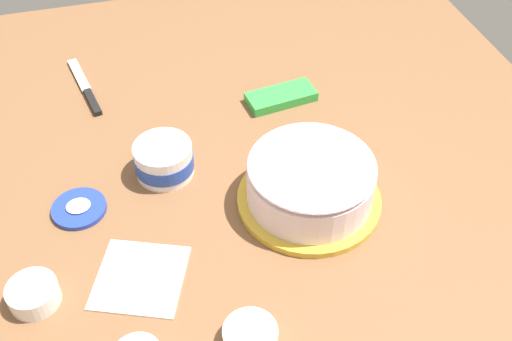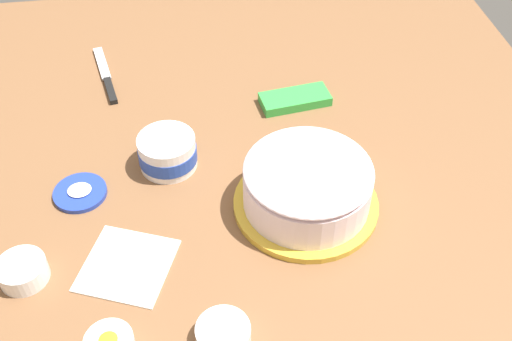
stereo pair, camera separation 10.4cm
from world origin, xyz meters
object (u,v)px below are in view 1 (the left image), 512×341
at_px(frosting_tub, 164,159).
at_px(paper_napkin, 140,277).
at_px(sprinkle_bowl_green, 33,293).
at_px(candy_box_lower, 281,97).
at_px(frosted_cake, 310,182).
at_px(spreading_knife, 87,91).
at_px(frosting_tub_lid, 79,208).
at_px(sprinkle_bowl_rainbow, 250,336).

xyz_separation_m(frosting_tub, paper_napkin, (-0.08, -0.25, -0.03)).
bearing_deg(sprinkle_bowl_green, candy_box_lower, 36.39).
bearing_deg(sprinkle_bowl_green, frosted_cake, 10.22).
bearing_deg(paper_napkin, sprinkle_bowl_green, 179.80).
xyz_separation_m(spreading_knife, candy_box_lower, (0.43, -0.15, 0.01)).
bearing_deg(spreading_knife, candy_box_lower, -19.13).
xyz_separation_m(frosted_cake, frosting_tub_lid, (-0.43, 0.09, -0.05)).
bearing_deg(frosting_tub, sprinkle_bowl_rainbow, -80.74).
height_order(sprinkle_bowl_green, candy_box_lower, sprinkle_bowl_green).
bearing_deg(candy_box_lower, frosting_tub, -159.02).
distance_m(spreading_knife, paper_napkin, 0.56).
height_order(frosted_cake, frosting_tub_lid, frosted_cake).
xyz_separation_m(frosting_tub, sprinkle_bowl_green, (-0.26, -0.25, -0.02)).
distance_m(frosting_tub, sprinkle_bowl_green, 0.36).
bearing_deg(paper_napkin, frosting_tub_lid, 116.01).
relative_size(sprinkle_bowl_rainbow, candy_box_lower, 0.56).
bearing_deg(spreading_knife, frosting_tub_lid, -96.48).
bearing_deg(frosting_tub_lid, frosted_cake, -12.34).
distance_m(sprinkle_bowl_green, paper_napkin, 0.18).
bearing_deg(frosting_tub_lid, sprinkle_bowl_green, -114.01).
distance_m(sprinkle_bowl_green, candy_box_lower, 0.69).
height_order(frosting_tub, frosting_tub_lid, frosting_tub).
distance_m(candy_box_lower, paper_napkin, 0.56).
xyz_separation_m(frosting_tub_lid, sprinkle_bowl_green, (-0.08, -0.19, 0.02)).
bearing_deg(frosting_tub_lid, frosting_tub, 18.68).
relative_size(frosted_cake, sprinkle_bowl_rainbow, 3.18).
bearing_deg(sprinkle_bowl_rainbow, sprinkle_bowl_green, 152.63).
distance_m(frosting_tub_lid, spreading_knife, 0.37).
relative_size(frosting_tub_lid, sprinkle_bowl_rainbow, 1.19).
distance_m(spreading_knife, sprinkle_bowl_rainbow, 0.76).
height_order(frosted_cake, frosting_tub, frosted_cake).
xyz_separation_m(frosting_tub, sprinkle_bowl_rainbow, (0.07, -0.42, -0.02)).
distance_m(frosting_tub, paper_napkin, 0.26).
height_order(frosting_tub, paper_napkin, frosting_tub).
bearing_deg(sprinkle_bowl_rainbow, frosting_tub_lid, 124.38).
relative_size(frosted_cake, spreading_knife, 1.19).
bearing_deg(paper_napkin, frosting_tub, 71.13).
relative_size(frosting_tub, sprinkle_bowl_rainbow, 1.36).
bearing_deg(sprinkle_bowl_green, paper_napkin, -0.20).
height_order(sprinkle_bowl_rainbow, candy_box_lower, sprinkle_bowl_rainbow).
bearing_deg(spreading_knife, frosting_tub, -66.70).
relative_size(sprinkle_bowl_green, candy_box_lower, 0.54).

